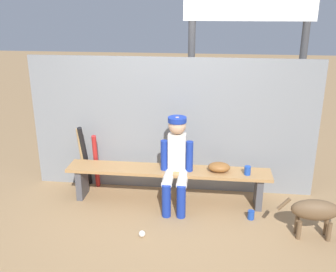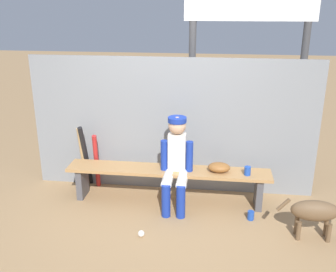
{
  "view_description": "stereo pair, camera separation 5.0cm",
  "coord_description": "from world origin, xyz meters",
  "px_view_note": "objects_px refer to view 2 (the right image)",
  "views": [
    {
      "loc": [
        0.52,
        -4.5,
        2.51
      ],
      "look_at": [
        0.0,
        0.0,
        0.91
      ],
      "focal_mm": 41.32,
      "sensor_mm": 36.0,
      "label": 1
    },
    {
      "loc": [
        0.57,
        -4.5,
        2.51
      ],
      "look_at": [
        0.0,
        0.0,
        0.91
      ],
      "focal_mm": 41.32,
      "sensor_mm": 36.0,
      "label": 2
    }
  ],
  "objects_px": {
    "bat_aluminum_red": "(96,161)",
    "scoreboard": "(255,21)",
    "dugout_bench": "(168,176)",
    "player_seated": "(176,160)",
    "baseball_glove": "(219,167)",
    "dog": "(320,211)",
    "cup_on_ground": "(251,215)",
    "bat_aluminum_black": "(86,156)",
    "bat_wood_tan": "(83,157)",
    "baseball": "(141,234)",
    "cup_on_bench": "(247,171)"
  },
  "relations": [
    {
      "from": "bat_aluminum_red",
      "to": "scoreboard",
      "type": "bearing_deg",
      "value": 19.59
    },
    {
      "from": "dugout_bench",
      "to": "player_seated",
      "type": "xyz_separation_m",
      "value": [
        0.11,
        -0.11,
        0.27
      ]
    },
    {
      "from": "baseball_glove",
      "to": "dog",
      "type": "height_order",
      "value": "baseball_glove"
    },
    {
      "from": "dugout_bench",
      "to": "bat_aluminum_red",
      "type": "relative_size",
      "value": 3.24
    },
    {
      "from": "bat_aluminum_red",
      "to": "dog",
      "type": "xyz_separation_m",
      "value": [
        2.78,
        -0.88,
        -0.07
      ]
    },
    {
      "from": "cup_on_ground",
      "to": "scoreboard",
      "type": "relative_size",
      "value": 0.03
    },
    {
      "from": "bat_aluminum_black",
      "to": "player_seated",
      "type": "bearing_deg",
      "value": -16.76
    },
    {
      "from": "dugout_bench",
      "to": "dog",
      "type": "bearing_deg",
      "value": -19.65
    },
    {
      "from": "bat_wood_tan",
      "to": "cup_on_ground",
      "type": "distance_m",
      "value": 2.4
    },
    {
      "from": "player_seated",
      "to": "scoreboard",
      "type": "distance_m",
      "value": 2.17
    },
    {
      "from": "baseball",
      "to": "cup_on_ground",
      "type": "distance_m",
      "value": 1.35
    },
    {
      "from": "bat_aluminum_red",
      "to": "scoreboard",
      "type": "relative_size",
      "value": 0.25
    },
    {
      "from": "baseball_glove",
      "to": "player_seated",
      "type": "bearing_deg",
      "value": -168.13
    },
    {
      "from": "baseball",
      "to": "dog",
      "type": "xyz_separation_m",
      "value": [
        1.95,
        0.22,
        0.3
      ]
    },
    {
      "from": "player_seated",
      "to": "scoreboard",
      "type": "relative_size",
      "value": 0.36
    },
    {
      "from": "baseball",
      "to": "bat_wood_tan",
      "type": "bearing_deg",
      "value": 132.17
    },
    {
      "from": "bat_aluminum_red",
      "to": "baseball",
      "type": "bearing_deg",
      "value": -52.85
    },
    {
      "from": "scoreboard",
      "to": "baseball_glove",
      "type": "bearing_deg",
      "value": -111.71
    },
    {
      "from": "cup_on_bench",
      "to": "dugout_bench",
      "type": "bearing_deg",
      "value": 177.1
    },
    {
      "from": "baseball",
      "to": "dog",
      "type": "bearing_deg",
      "value": 6.53
    },
    {
      "from": "baseball_glove",
      "to": "baseball",
      "type": "bearing_deg",
      "value": -134.82
    },
    {
      "from": "player_seated",
      "to": "dugout_bench",
      "type": "bearing_deg",
      "value": 135.37
    },
    {
      "from": "cup_on_ground",
      "to": "cup_on_bench",
      "type": "distance_m",
      "value": 0.54
    },
    {
      "from": "cup_on_bench",
      "to": "dog",
      "type": "xyz_separation_m",
      "value": [
        0.76,
        -0.58,
        -0.18
      ]
    },
    {
      "from": "player_seated",
      "to": "bat_aluminum_black",
      "type": "distance_m",
      "value": 1.37
    },
    {
      "from": "bat_wood_tan",
      "to": "scoreboard",
      "type": "height_order",
      "value": "scoreboard"
    },
    {
      "from": "dugout_bench",
      "to": "baseball_glove",
      "type": "height_order",
      "value": "baseball_glove"
    },
    {
      "from": "dugout_bench",
      "to": "cup_on_ground",
      "type": "height_order",
      "value": "dugout_bench"
    },
    {
      "from": "baseball_glove",
      "to": "bat_aluminum_red",
      "type": "bearing_deg",
      "value": 171.42
    },
    {
      "from": "baseball_glove",
      "to": "bat_wood_tan",
      "type": "distance_m",
      "value": 1.9
    },
    {
      "from": "bat_aluminum_red",
      "to": "scoreboard",
      "type": "xyz_separation_m",
      "value": [
        2.07,
        0.74,
        1.85
      ]
    },
    {
      "from": "bat_aluminum_black",
      "to": "bat_aluminum_red",
      "type": "bearing_deg",
      "value": -9.56
    },
    {
      "from": "baseball_glove",
      "to": "bat_wood_tan",
      "type": "height_order",
      "value": "bat_wood_tan"
    },
    {
      "from": "dugout_bench",
      "to": "dog",
      "type": "height_order",
      "value": "dog"
    },
    {
      "from": "bat_wood_tan",
      "to": "cup_on_bench",
      "type": "xyz_separation_m",
      "value": [
        2.23,
        -0.35,
        0.07
      ]
    },
    {
      "from": "cup_on_ground",
      "to": "scoreboard",
      "type": "height_order",
      "value": "scoreboard"
    },
    {
      "from": "bat_aluminum_black",
      "to": "baseball",
      "type": "distance_m",
      "value": 1.56
    },
    {
      "from": "bat_aluminum_red",
      "to": "bat_wood_tan",
      "type": "xyz_separation_m",
      "value": [
        -0.2,
        0.04,
        0.04
      ]
    },
    {
      "from": "dugout_bench",
      "to": "bat_wood_tan",
      "type": "relative_size",
      "value": 2.96
    },
    {
      "from": "cup_on_ground",
      "to": "bat_aluminum_red",
      "type": "bearing_deg",
      "value": 164.34
    },
    {
      "from": "dugout_bench",
      "to": "baseball",
      "type": "height_order",
      "value": "dugout_bench"
    },
    {
      "from": "bat_aluminum_red",
      "to": "baseball",
      "type": "distance_m",
      "value": 1.43
    },
    {
      "from": "player_seated",
      "to": "bat_aluminum_red",
      "type": "height_order",
      "value": "player_seated"
    },
    {
      "from": "bat_aluminum_red",
      "to": "cup_on_bench",
      "type": "xyz_separation_m",
      "value": [
        2.03,
        -0.3,
        0.11
      ]
    },
    {
      "from": "scoreboard",
      "to": "dog",
      "type": "height_order",
      "value": "scoreboard"
    },
    {
      "from": "bat_wood_tan",
      "to": "dog",
      "type": "bearing_deg",
      "value": -17.16
    },
    {
      "from": "dugout_bench",
      "to": "scoreboard",
      "type": "relative_size",
      "value": 0.8
    },
    {
      "from": "cup_on_ground",
      "to": "dugout_bench",
      "type": "bearing_deg",
      "value": 162.55
    },
    {
      "from": "bat_aluminum_red",
      "to": "cup_on_ground",
      "type": "relative_size",
      "value": 7.34
    },
    {
      "from": "dugout_bench",
      "to": "player_seated",
      "type": "relative_size",
      "value": 2.26
    }
  ]
}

